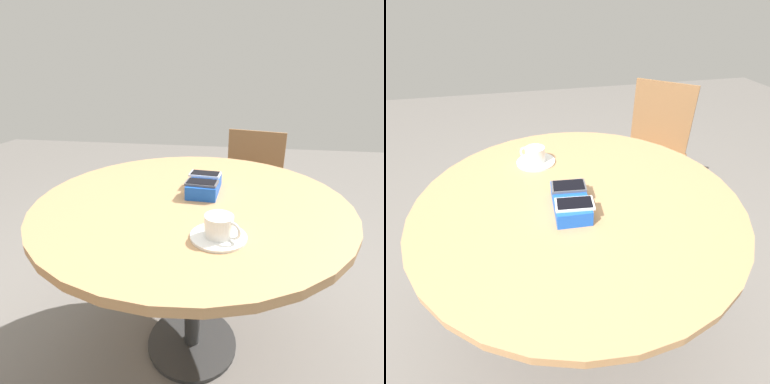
{
  "view_description": "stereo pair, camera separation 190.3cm",
  "coord_description": "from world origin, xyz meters",
  "views": [
    {
      "loc": [
        1.04,
        0.16,
        1.2
      ],
      "look_at": [
        0.0,
        0.0,
        0.78
      ],
      "focal_mm": 28.0,
      "sensor_mm": 36.0,
      "label": 1
    },
    {
      "loc": [
        -0.86,
        0.19,
        1.39
      ],
      "look_at": [
        0.0,
        0.0,
        0.78
      ],
      "focal_mm": 28.0,
      "sensor_mm": 36.0,
      "label": 2
    }
  ],
  "objects": [
    {
      "name": "ground_plane",
      "position": [
        0.0,
        0.0,
        0.0
      ],
      "size": [
        8.0,
        8.0,
        0.0
      ],
      "primitive_type": "plane",
      "color": "slate"
    },
    {
      "name": "round_table",
      "position": [
        0.0,
        0.0,
        0.66
      ],
      "size": [
        1.16,
        1.16,
        0.76
      ],
      "color": "#2D2D2D",
      "rests_on": "ground_plane"
    },
    {
      "name": "phone_box",
      "position": [
        -0.06,
        0.04,
        0.78
      ],
      "size": [
        0.21,
        0.12,
        0.05
      ],
      "color": "blue",
      "rests_on": "round_table"
    },
    {
      "name": "phone_white",
      "position": [
        -0.11,
        0.04,
        0.81
      ],
      "size": [
        0.08,
        0.13,
        0.01
      ],
      "color": "silver",
      "rests_on": "phone_box"
    },
    {
      "name": "phone_gray",
      "position": [
        -0.01,
        0.04,
        0.81
      ],
      "size": [
        0.08,
        0.12,
        0.01
      ],
      "color": "#515156",
      "rests_on": "phone_box"
    },
    {
      "name": "saucer",
      "position": [
        0.29,
        0.12,
        0.76
      ],
      "size": [
        0.16,
        0.16,
        0.01
      ],
      "primitive_type": "cylinder",
      "color": "white",
      "rests_on": "round_table"
    },
    {
      "name": "coffee_cup",
      "position": [
        0.29,
        0.12,
        0.8
      ],
      "size": [
        0.08,
        0.11,
        0.06
      ],
      "color": "white",
      "rests_on": "saucer"
    },
    {
      "name": "chair_near_window",
      "position": [
        -0.98,
        0.26,
        0.43
      ],
      "size": [
        0.52,
        0.52,
        0.81
      ],
      "color": "brown",
      "rests_on": "ground_plane"
    }
  ]
}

